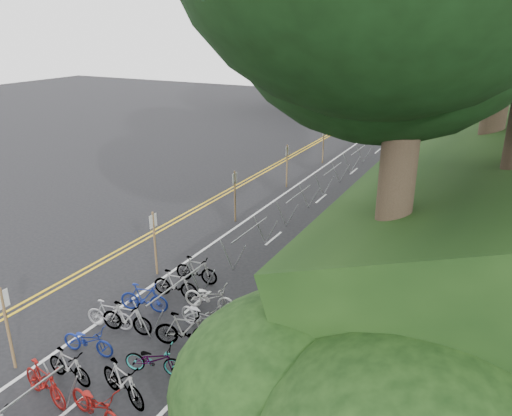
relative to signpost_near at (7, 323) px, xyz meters
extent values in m
plane|color=black|center=(-0.55, 1.20, -1.42)|extent=(120.00, 120.00, 0.00)
cube|color=gold|center=(-2.70, 11.20, -1.41)|extent=(0.12, 80.00, 0.01)
cube|color=gold|center=(-2.40, 11.20, -1.41)|extent=(0.12, 80.00, 0.01)
cube|color=silver|center=(0.45, 11.20, -1.41)|extent=(0.12, 80.00, 0.01)
cube|color=silver|center=(4.65, 11.20, -1.41)|extent=(0.12, 80.00, 0.01)
cube|color=silver|center=(2.55, 5.20, -1.41)|extent=(0.10, 1.60, 0.01)
cube|color=silver|center=(2.55, 11.20, -1.41)|extent=(0.10, 1.60, 0.01)
cube|color=silver|center=(2.55, 17.20, -1.41)|extent=(0.10, 1.60, 0.01)
cube|color=silver|center=(2.55, 23.20, -1.41)|extent=(0.10, 1.60, 0.01)
cube|color=silver|center=(2.55, 29.20, -1.41)|extent=(0.10, 1.60, 0.01)
cube|color=silver|center=(2.55, 35.20, -1.41)|extent=(0.10, 1.60, 0.01)
cube|color=maroon|center=(5.15, 13.20, -1.37)|extent=(0.25, 28.00, 0.10)
cube|color=#382819|center=(5.85, 23.20, -1.34)|extent=(1.40, 44.00, 0.16)
ellipsoid|color=#284C19|center=(6.65, 4.20, -0.38)|extent=(2.00, 2.80, 1.60)
ellipsoid|color=#284C19|center=(7.45, 9.20, 0.13)|extent=(2.60, 3.64, 2.08)
ellipsoid|color=#284C19|center=(8.65, 15.20, 0.57)|extent=(2.20, 3.08, 1.76)
ellipsoid|color=#284C19|center=(7.25, 21.20, 0.14)|extent=(3.00, 4.20, 2.40)
ellipsoid|color=#284C19|center=(7.95, 27.20, 0.31)|extent=(2.40, 3.36, 1.92)
ellipsoid|color=#284C19|center=(9.25, 31.20, 0.99)|extent=(2.80, 3.92, 2.24)
ellipsoid|color=#284C19|center=(6.45, 7.20, -0.52)|extent=(1.80, 2.52, 1.44)
ellipsoid|color=#284C19|center=(9.45, 19.20, 1.18)|extent=(3.20, 4.48, 2.56)
ellipsoid|color=black|center=(7.45, 1.70, -0.21)|extent=(5.28, 6.16, 3.52)
cylinder|color=#2D2319|center=(8.95, 4.20, 2.97)|extent=(0.84, 0.84, 6.38)
cylinder|color=#2D2319|center=(10.45, 13.20, 4.76)|extent=(0.89, 0.89, 7.36)
cylinder|color=#2D2319|center=(-9.55, 43.20, 1.77)|extent=(0.84, 0.84, 6.38)
ellipsoid|color=black|center=(-9.55, 43.20, 7.58)|extent=(8.72, 8.72, 8.29)
cylinder|color=#2D2319|center=(-6.55, 51.20, 1.53)|extent=(0.81, 0.81, 5.89)
ellipsoid|color=black|center=(-6.55, 51.20, 6.76)|extent=(7.63, 7.63, 7.25)
cylinder|color=gray|center=(2.44, -1.98, -0.24)|extent=(0.05, 3.19, 0.05)
cylinder|color=gray|center=(2.16, -0.48, -0.83)|extent=(0.59, 0.04, 1.16)
cylinder|color=gray|center=(2.72, -0.48, -0.83)|extent=(0.59, 0.04, 1.16)
cylinder|color=gray|center=(2.45, 4.20, -0.27)|extent=(0.05, 3.00, 0.05)
cylinder|color=gray|center=(2.17, 2.80, -0.84)|extent=(0.58, 0.04, 1.13)
cylinder|color=gray|center=(2.73, 2.80, -0.84)|extent=(0.58, 0.04, 1.13)
cylinder|color=gray|center=(2.17, 5.60, -0.84)|extent=(0.58, 0.04, 1.13)
cylinder|color=gray|center=(2.73, 5.60, -0.84)|extent=(0.58, 0.04, 1.13)
cylinder|color=gray|center=(2.45, 9.20, -0.27)|extent=(0.05, 3.00, 0.05)
cylinder|color=gray|center=(2.17, 7.80, -0.84)|extent=(0.58, 0.04, 1.13)
cylinder|color=gray|center=(2.73, 7.80, -0.84)|extent=(0.58, 0.04, 1.13)
cylinder|color=gray|center=(2.17, 10.60, -0.84)|extent=(0.58, 0.04, 1.13)
cylinder|color=gray|center=(2.73, 10.60, -0.84)|extent=(0.58, 0.04, 1.13)
cylinder|color=gray|center=(2.45, 14.20, -0.27)|extent=(0.05, 3.00, 0.05)
cylinder|color=gray|center=(2.17, 12.80, -0.84)|extent=(0.58, 0.04, 1.13)
cylinder|color=gray|center=(2.73, 12.80, -0.84)|extent=(0.58, 0.04, 1.13)
cylinder|color=gray|center=(2.17, 15.60, -0.84)|extent=(0.58, 0.04, 1.13)
cylinder|color=gray|center=(2.73, 15.60, -0.84)|extent=(0.58, 0.04, 1.13)
cylinder|color=gray|center=(2.45, 19.20, -0.27)|extent=(0.05, 3.00, 0.05)
cylinder|color=gray|center=(2.17, 17.80, -0.84)|extent=(0.58, 0.04, 1.13)
cylinder|color=gray|center=(2.73, 17.80, -0.84)|extent=(0.58, 0.04, 1.13)
cylinder|color=gray|center=(2.17, 20.60, -0.84)|extent=(0.58, 0.04, 1.13)
cylinder|color=gray|center=(2.73, 20.60, -0.84)|extent=(0.58, 0.04, 1.13)
cylinder|color=gray|center=(2.45, 24.20, -0.27)|extent=(0.05, 3.00, 0.05)
cylinder|color=gray|center=(2.17, 22.80, -0.84)|extent=(0.58, 0.04, 1.13)
cylinder|color=gray|center=(2.73, 22.80, -0.84)|extent=(0.58, 0.04, 1.13)
cylinder|color=gray|center=(2.17, 25.60, -0.84)|extent=(0.58, 0.04, 1.13)
cylinder|color=gray|center=(2.73, 25.60, -0.84)|extent=(0.58, 0.04, 1.13)
cylinder|color=brown|center=(0.00, 0.00, -0.18)|extent=(0.08, 0.08, 2.48)
cube|color=silver|center=(0.00, 0.00, 0.71)|extent=(0.02, 0.40, 0.50)
cylinder|color=brown|center=(0.05, 6.20, -0.17)|extent=(0.08, 0.08, 2.50)
cube|color=silver|center=(0.05, 6.20, 0.73)|extent=(0.02, 0.40, 0.50)
cylinder|color=brown|center=(0.05, 12.20, -0.17)|extent=(0.08, 0.08, 2.50)
cube|color=silver|center=(0.05, 12.20, 0.73)|extent=(0.02, 0.40, 0.50)
cylinder|color=brown|center=(0.05, 18.20, -0.17)|extent=(0.08, 0.08, 2.50)
cube|color=silver|center=(0.05, 18.20, 0.73)|extent=(0.02, 0.40, 0.50)
cylinder|color=brown|center=(0.05, 24.20, -0.17)|extent=(0.08, 0.08, 2.50)
cube|color=silver|center=(0.05, 24.20, 0.73)|extent=(0.02, 0.40, 0.50)
imported|color=#9E9EA3|center=(0.99, 2.67, -0.95)|extent=(0.74, 1.63, 0.94)
imported|color=maroon|center=(1.80, -0.48, -0.88)|extent=(0.82, 1.85, 1.07)
imported|color=maroon|center=(3.48, -0.45, -0.92)|extent=(0.97, 1.97, 0.99)
imported|color=slate|center=(1.78, 0.31, -0.95)|extent=(0.52, 1.58, 0.94)
imported|color=slate|center=(3.51, 0.42, -0.89)|extent=(0.95, 1.84, 1.07)
imported|color=navy|center=(1.35, 1.41, -0.99)|extent=(0.81, 1.71, 0.86)
imported|color=slate|center=(3.56, 1.59, -0.98)|extent=(1.00, 1.76, 0.87)
imported|color=slate|center=(1.64, 2.72, -0.91)|extent=(0.75, 1.76, 1.03)
imported|color=slate|center=(3.60, 2.97, -0.87)|extent=(1.09, 1.89, 1.09)
imported|color=navy|center=(1.32, 3.92, -0.92)|extent=(0.89, 1.72, 0.99)
imported|color=#9E9EA3|center=(3.64, 3.83, -0.93)|extent=(1.06, 1.95, 0.97)
imported|color=slate|center=(1.70, 5.13, -0.92)|extent=(0.69, 1.72, 1.00)
imported|color=beige|center=(3.19, 4.96, -0.94)|extent=(0.80, 1.88, 0.96)
imported|color=slate|center=(1.75, 6.33, -0.92)|extent=(0.63, 1.71, 1.00)
camera|label=1|loc=(11.10, -7.04, 7.48)|focal=35.00mm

